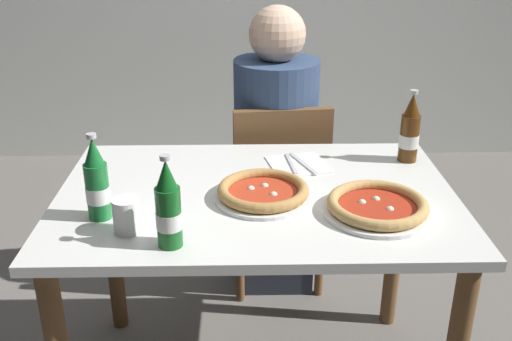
% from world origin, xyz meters
% --- Properties ---
extents(dining_table_main, '(1.20, 0.80, 0.75)m').
position_xyz_m(dining_table_main, '(0.00, 0.00, 0.64)').
color(dining_table_main, silver).
rests_on(dining_table_main, ground_plane).
extents(chair_behind_table, '(0.44, 0.44, 0.85)m').
position_xyz_m(chair_behind_table, '(0.10, 0.61, 0.48)').
color(chair_behind_table, brown).
rests_on(chair_behind_table, ground_plane).
extents(diner_seated, '(0.34, 0.34, 1.21)m').
position_xyz_m(diner_seated, '(0.09, 0.66, 0.58)').
color(diner_seated, '#2D3342').
rests_on(diner_seated, ground_plane).
extents(pizza_margherita_near, '(0.29, 0.29, 0.04)m').
position_xyz_m(pizza_margherita_near, '(0.02, -0.04, 0.77)').
color(pizza_margherita_near, white).
rests_on(pizza_margherita_near, dining_table_main).
extents(pizza_marinara_far, '(0.31, 0.31, 0.04)m').
position_xyz_m(pizza_marinara_far, '(0.34, -0.14, 0.77)').
color(pizza_marinara_far, white).
rests_on(pizza_marinara_far, dining_table_main).
extents(beer_bottle_left, '(0.07, 0.07, 0.25)m').
position_xyz_m(beer_bottle_left, '(0.52, 0.24, 0.85)').
color(beer_bottle_left, '#512D0F').
rests_on(beer_bottle_left, dining_table_main).
extents(beer_bottle_center, '(0.07, 0.07, 0.25)m').
position_xyz_m(beer_bottle_center, '(-0.22, -0.30, 0.85)').
color(beer_bottle_center, '#14591E').
rests_on(beer_bottle_center, dining_table_main).
extents(beer_bottle_right, '(0.07, 0.07, 0.25)m').
position_xyz_m(beer_bottle_right, '(-0.44, -0.15, 0.85)').
color(beer_bottle_right, '#196B2D').
rests_on(beer_bottle_right, dining_table_main).
extents(napkin_with_cutlery, '(0.21, 0.21, 0.01)m').
position_xyz_m(napkin_with_cutlery, '(0.14, 0.21, 0.75)').
color(napkin_with_cutlery, white).
rests_on(napkin_with_cutlery, dining_table_main).
extents(paper_cup, '(0.07, 0.07, 0.09)m').
position_xyz_m(paper_cup, '(-0.35, -0.23, 0.80)').
color(paper_cup, white).
rests_on(paper_cup, dining_table_main).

